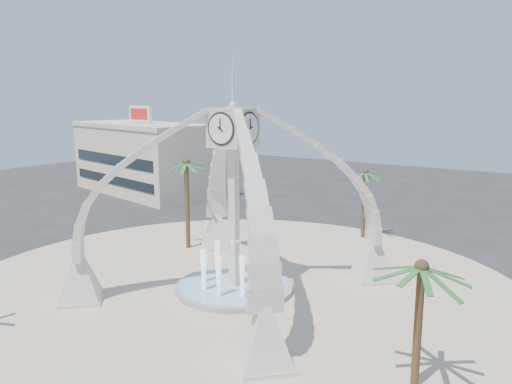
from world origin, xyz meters
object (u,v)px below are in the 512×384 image
Objects in this scene: palm_east at (422,268)px; palm_west at (186,164)px; clock_tower at (234,197)px; palm_north at (365,173)px; fountain at (234,286)px.

palm_west is (-22.81, 10.38, 1.75)m from palm_east.
clock_tower reaches higher than palm_east.
palm_west is at bearing -134.13° from palm_north.
palm_north is (-11.45, 22.09, 0.47)m from palm_east.
clock_tower is 10.76m from palm_west.
fountain is at bearing 160.74° from palm_east.
palm_north is at bearing 82.70° from clock_tower.
palm_east is at bearing -24.47° from palm_west.
palm_west is 16.37m from palm_north.
palm_north is at bearing 45.87° from palm_west.
palm_north is (2.22, 17.32, -0.36)m from clock_tower.
clock_tower reaches higher than palm_north.
clock_tower is 2.57× the size of palm_north.
palm_north is at bearing 82.70° from fountain.
palm_north is (11.36, 11.71, -1.28)m from palm_west.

